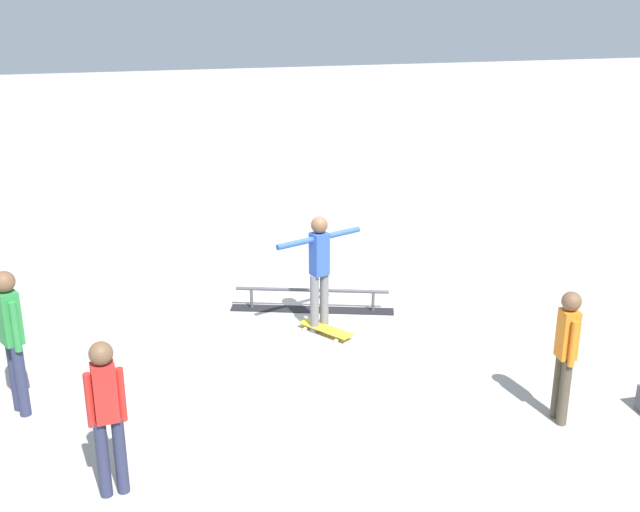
{
  "coord_description": "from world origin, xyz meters",
  "views": [
    {
      "loc": [
        2.49,
        9.76,
        4.58
      ],
      "look_at": [
        0.23,
        0.13,
        1.0
      ],
      "focal_mm": 44.41,
      "sensor_mm": 36.0,
      "label": 1
    }
  ],
  "objects_px": {
    "bystander_red_shirt": "(107,411)",
    "grind_rail": "(312,301)",
    "skateboard_main": "(326,329)",
    "bystander_orange_shirt": "(566,350)",
    "bystander_green_shirt": "(12,335)",
    "skater_main": "(319,266)"
  },
  "relations": [
    {
      "from": "skater_main",
      "to": "skateboard_main",
      "type": "relative_size",
      "value": 2.09
    },
    {
      "from": "skater_main",
      "to": "bystander_green_shirt",
      "type": "xyz_separation_m",
      "value": [
        3.66,
        1.3,
        0.01
      ]
    },
    {
      "from": "grind_rail",
      "to": "bystander_orange_shirt",
      "type": "xyz_separation_m",
      "value": [
        -1.94,
        3.48,
        0.7
      ]
    },
    {
      "from": "skateboard_main",
      "to": "bystander_orange_shirt",
      "type": "height_order",
      "value": "bystander_orange_shirt"
    },
    {
      "from": "bystander_orange_shirt",
      "to": "bystander_red_shirt",
      "type": "height_order",
      "value": "bystander_red_shirt"
    },
    {
      "from": "grind_rail",
      "to": "bystander_red_shirt",
      "type": "relative_size",
      "value": 1.48
    },
    {
      "from": "bystander_orange_shirt",
      "to": "bystander_green_shirt",
      "type": "height_order",
      "value": "bystander_green_shirt"
    },
    {
      "from": "bystander_orange_shirt",
      "to": "bystander_green_shirt",
      "type": "relative_size",
      "value": 0.9
    },
    {
      "from": "grind_rail",
      "to": "bystander_orange_shirt",
      "type": "height_order",
      "value": "bystander_orange_shirt"
    },
    {
      "from": "grind_rail",
      "to": "skater_main",
      "type": "xyz_separation_m",
      "value": [
        0.05,
        0.67,
        0.79
      ]
    },
    {
      "from": "skater_main",
      "to": "skateboard_main",
      "type": "distance_m",
      "value": 0.87
    },
    {
      "from": "skateboard_main",
      "to": "bystander_green_shirt",
      "type": "relative_size",
      "value": 0.46
    },
    {
      "from": "bystander_orange_shirt",
      "to": "bystander_green_shirt",
      "type": "distance_m",
      "value": 5.85
    },
    {
      "from": "bystander_orange_shirt",
      "to": "bystander_green_shirt",
      "type": "bearing_deg",
      "value": -101.13
    },
    {
      "from": "skateboard_main",
      "to": "bystander_orange_shirt",
      "type": "xyz_separation_m",
      "value": [
        -1.94,
        2.66,
        0.77
      ]
    },
    {
      "from": "skater_main",
      "to": "bystander_orange_shirt",
      "type": "height_order",
      "value": "skater_main"
    },
    {
      "from": "skateboard_main",
      "to": "bystander_red_shirt",
      "type": "height_order",
      "value": "bystander_red_shirt"
    },
    {
      "from": "bystander_orange_shirt",
      "to": "bystander_red_shirt",
      "type": "bearing_deg",
      "value": -83.61
    },
    {
      "from": "skateboard_main",
      "to": "bystander_red_shirt",
      "type": "relative_size",
      "value": 0.49
    },
    {
      "from": "bystander_red_shirt",
      "to": "grind_rail",
      "type": "bearing_deg",
      "value": 45.82
    },
    {
      "from": "skateboard_main",
      "to": "bystander_red_shirt",
      "type": "distance_m",
      "value": 4.03
    },
    {
      "from": "grind_rail",
      "to": "bystander_red_shirt",
      "type": "xyz_separation_m",
      "value": [
        2.71,
        3.69,
        0.74
      ]
    }
  ]
}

